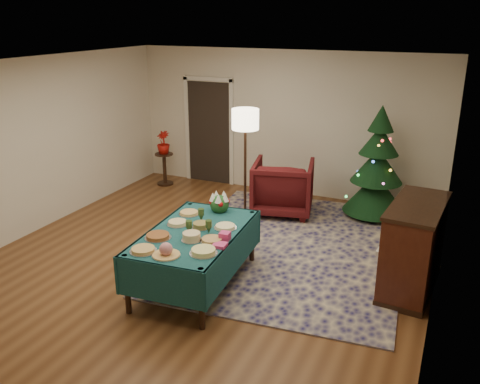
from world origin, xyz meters
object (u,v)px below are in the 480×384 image
at_px(christmas_tree, 377,168).
at_px(potted_plant, 164,147).
at_px(gift_box, 225,236).
at_px(buffet_table, 195,242).
at_px(piano, 413,248).
at_px(floor_lamp, 245,126).
at_px(armchair, 283,185).
at_px(side_table, 165,169).

bearing_deg(christmas_tree, potted_plant, 179.63).
bearing_deg(potted_plant, gift_box, -48.80).
xyz_separation_m(buffet_table, piano, (2.51, 1.02, -0.04)).
bearing_deg(christmas_tree, floor_lamp, -157.58).
relative_size(armchair, piano, 0.75).
distance_m(armchair, side_table, 2.77).
bearing_deg(floor_lamp, gift_box, -71.83).
bearing_deg(floor_lamp, potted_plant, 158.01).
distance_m(buffet_table, armchair, 2.84).
relative_size(armchair, side_table, 1.59).
height_order(buffet_table, piano, piano).
relative_size(buffet_table, floor_lamp, 1.08).
distance_m(gift_box, christmas_tree, 3.60).
bearing_deg(piano, gift_box, -151.99).
bearing_deg(armchair, gift_box, 82.35).
xyz_separation_m(gift_box, floor_lamp, (-0.84, 2.55, 0.77)).
bearing_deg(floor_lamp, christmas_tree, 22.42).
xyz_separation_m(armchair, floor_lamp, (-0.56, -0.36, 1.05)).
relative_size(gift_box, christmas_tree, 0.06).
bearing_deg(buffet_table, piano, 22.13).
bearing_deg(potted_plant, christmas_tree, -0.37).
xyz_separation_m(buffet_table, floor_lamp, (-0.38, 2.47, 0.97)).
xyz_separation_m(gift_box, side_table, (-2.99, 3.42, -0.48)).
height_order(floor_lamp, christmas_tree, christmas_tree).
height_order(armchair, side_table, armchair).
bearing_deg(side_table, armchair, -10.70).
relative_size(armchair, potted_plant, 2.27).
bearing_deg(floor_lamp, buffet_table, -81.21).
bearing_deg(potted_plant, piano, -24.69).
bearing_deg(side_table, piano, -24.69).
xyz_separation_m(potted_plant, christmas_tree, (4.20, -0.03, 0.09)).
bearing_deg(buffet_table, armchair, 86.45).
height_order(armchair, potted_plant, armchair).
height_order(side_table, piano, piano).
distance_m(armchair, potted_plant, 2.77).
xyz_separation_m(armchair, potted_plant, (-2.71, 0.51, 0.26)).
bearing_deg(piano, armchair, 142.26).
bearing_deg(piano, christmas_tree, 110.35).
relative_size(gift_box, armchair, 0.12).
bearing_deg(gift_box, buffet_table, 170.78).
relative_size(gift_box, side_table, 0.18).
distance_m(gift_box, potted_plant, 4.54).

